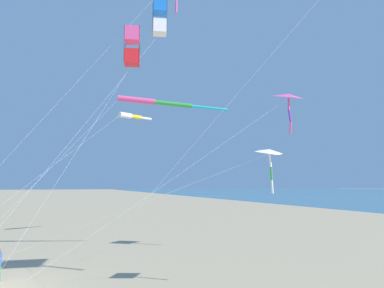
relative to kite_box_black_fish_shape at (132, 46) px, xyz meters
The scene contains 6 objects.
kite_box_black_fish_shape is the anchor object (origin of this frame).
kite_delta_red_high_left 10.77m from the kite_box_black_fish_shape, 61.52° to the right, with size 13.29×5.27×5.51m.
kite_windsock_small_distant 3.76m from the kite_box_black_fish_shape, 42.72° to the left, with size 14.50×2.76×9.56m.
kite_delta_green_low_center 9.78m from the kite_box_black_fish_shape, 10.14° to the right, with size 14.93×1.76×9.67m.
kite_windsock_white_trailing 10.03m from the kite_box_black_fish_shape, 79.47° to the left, with size 13.66×9.00×9.92m.
kite_box_magenta_far_left 3.30m from the kite_box_black_fish_shape, 28.24° to the left, with size 9.89×3.75×15.47m.
Camera 1 is at (2.39, -16.24, 4.04)m, focal length 33.35 mm.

